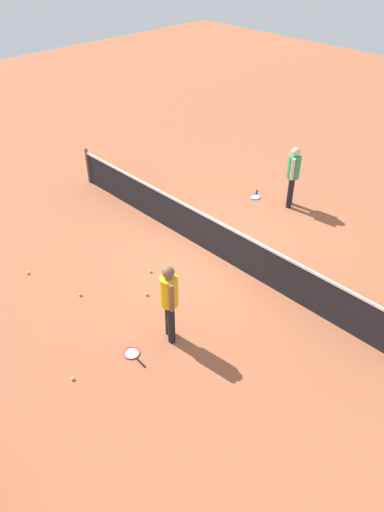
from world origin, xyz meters
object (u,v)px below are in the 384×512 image
object	(u,v)px
player_far_side	(293,172)
tennis_ball_by_net	(73,379)
tennis_ball_baseline	(28,273)
tennis_ball_stray_left	(147,294)
tennis_racket_far_player	(255,197)
tennis_ball_near_player	(80,294)
player_near_side	(169,297)
tennis_racket_near_player	(133,354)
tennis_ball_midcourt	(150,271)

from	to	relation	value
player_far_side	tennis_ball_by_net	xyz separation A→B (m)	(1.06, -7.70, -0.98)
tennis_ball_baseline	tennis_ball_stray_left	size ratio (longest dim) A/B	1.00
tennis_racket_far_player	tennis_ball_baseline	world-z (taller)	tennis_ball_baseline
tennis_ball_near_player	player_near_side	bearing A→B (deg)	14.20
player_near_side	tennis_racket_far_player	distance (m)	6.03
player_far_side	tennis_ball_stray_left	bearing A→B (deg)	-87.76
tennis_ball_by_net	tennis_ball_stray_left	distance (m)	2.55
player_near_side	tennis_racket_near_player	world-z (taller)	player_near_side
player_near_side	player_far_side	xyz separation A→B (m)	(-1.48, 5.75, 0.00)
tennis_racket_near_player	tennis_ball_stray_left	size ratio (longest dim) A/B	8.99
tennis_ball_midcourt	tennis_ball_by_net	bearing A→B (deg)	-64.72
player_far_side	tennis_ball_stray_left	size ratio (longest dim) A/B	25.76
tennis_racket_far_player	player_near_side	bearing A→B (deg)	-65.98
tennis_ball_by_net	tennis_ball_stray_left	size ratio (longest dim) A/B	1.00
tennis_ball_baseline	tennis_ball_stray_left	xyz separation A→B (m)	(2.44, 1.46, 0.00)
tennis_ball_baseline	player_near_side	bearing A→B (deg)	15.08
tennis_racket_far_player	tennis_ball_near_player	bearing A→B (deg)	-88.39
player_near_side	tennis_racket_far_player	xyz separation A→B (m)	(-2.42, 5.43, -1.00)
player_near_side	tennis_ball_near_player	world-z (taller)	player_near_side
tennis_ball_stray_left	tennis_ball_midcourt	bearing A→B (deg)	134.07
player_near_side	tennis_ball_baseline	distance (m)	3.96
tennis_ball_stray_left	tennis_ball_near_player	bearing A→B (deg)	-133.74
tennis_ball_near_player	tennis_ball_baseline	distance (m)	1.52
player_far_side	tennis_racket_near_player	xyz separation A→B (m)	(1.32, -6.57, -1.00)
player_near_side	tennis_ball_near_player	size ratio (longest dim) A/B	25.76
player_near_side	tennis_racket_near_player	size ratio (longest dim) A/B	2.86
tennis_ball_near_player	tennis_ball_stray_left	xyz separation A→B (m)	(0.98, 1.03, 0.00)
tennis_ball_near_player	tennis_ball_midcourt	size ratio (longest dim) A/B	1.00
player_far_side	tennis_ball_stray_left	xyz separation A→B (m)	(0.21, -5.30, -0.98)
tennis_ball_by_net	tennis_ball_midcourt	size ratio (longest dim) A/B	1.00
player_near_side	player_far_side	bearing A→B (deg)	104.39
tennis_ball_stray_left	tennis_racket_near_player	bearing A→B (deg)	-48.72
tennis_racket_near_player	tennis_ball_by_net	world-z (taller)	tennis_ball_by_net
player_far_side	tennis_racket_far_player	world-z (taller)	player_far_side
tennis_racket_near_player	tennis_ball_by_net	bearing A→B (deg)	-103.43
tennis_ball_by_net	tennis_ball_baseline	distance (m)	3.42
tennis_ball_near_player	player_far_side	bearing A→B (deg)	83.01
player_far_side	tennis_racket_far_player	size ratio (longest dim) A/B	2.90
player_far_side	tennis_ball_by_net	size ratio (longest dim) A/B	25.76
player_near_side	tennis_racket_near_player	bearing A→B (deg)	-100.53
player_near_side	tennis_ball_midcourt	distance (m)	2.31
tennis_ball_near_player	tennis_ball_stray_left	size ratio (longest dim) A/B	1.00
tennis_ball_near_player	tennis_ball_midcourt	xyz separation A→B (m)	(0.43, 1.60, 0.00)
tennis_ball_midcourt	tennis_ball_baseline	distance (m)	2.77
tennis_racket_far_player	tennis_ball_midcourt	size ratio (longest dim) A/B	8.88
tennis_racket_far_player	tennis_ball_by_net	xyz separation A→B (m)	(2.00, -7.38, 0.02)
tennis_racket_near_player	tennis_ball_baseline	world-z (taller)	tennis_ball_baseline
tennis_racket_near_player	tennis_ball_near_player	world-z (taller)	tennis_ball_near_player
tennis_ball_by_net	tennis_ball_midcourt	bearing A→B (deg)	115.28
tennis_racket_near_player	tennis_ball_stray_left	xyz separation A→B (m)	(-1.12, 1.27, 0.02)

